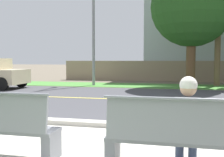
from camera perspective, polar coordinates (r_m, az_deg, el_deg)
ground_plane at (r=11.52m, az=6.58°, el=-3.41°), size 140.00×140.00×0.00m
curb_edge at (r=6.01m, az=0.46°, el=-9.62°), size 44.00×0.30×0.11m
street_asphalt at (r=10.04m, az=5.62°, el=-4.46°), size 52.00×8.00×0.01m
road_centre_line at (r=10.04m, az=5.62°, el=-4.43°), size 48.00×0.14×0.01m
far_verge_grass at (r=15.54m, az=8.26°, el=-1.51°), size 48.00×2.80×0.02m
bench_right at (r=3.65m, az=13.22°, el=-12.17°), size 1.82×0.48×1.01m
seated_person_grey at (r=3.77m, az=15.46°, el=-8.26°), size 0.52×0.68×1.25m
streetlamp at (r=16.15m, az=-3.72°, el=14.78°), size 0.24×2.10×7.99m
garden_wall at (r=19.05m, az=9.04°, el=1.56°), size 13.00×0.36×1.40m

